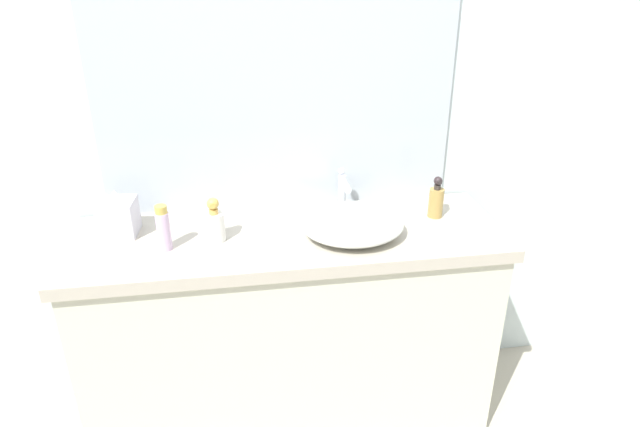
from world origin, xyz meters
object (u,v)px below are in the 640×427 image
object	(u,v)px
perfume_bottle	(163,229)
tissue_box	(118,215)
soap_dispenser	(436,200)
sink_basin	(352,223)
lotion_bottle	(215,224)

from	to	relation	value
perfume_bottle	tissue_box	world-z (taller)	tissue_box
soap_dispenser	perfume_bottle	bearing A→B (deg)	-173.86
soap_dispenser	tissue_box	bearing A→B (deg)	178.20
soap_dispenser	perfume_bottle	world-z (taller)	same
sink_basin	lotion_bottle	bearing A→B (deg)	175.71
sink_basin	perfume_bottle	size ratio (longest dim) A/B	2.27
soap_dispenser	sink_basin	bearing A→B (deg)	-163.29
soap_dispenser	perfume_bottle	xyz separation A→B (m)	(-0.99, -0.11, 0.01)
lotion_bottle	perfume_bottle	bearing A→B (deg)	-166.75
tissue_box	sink_basin	bearing A→B (deg)	-9.70
sink_basin	tissue_box	bearing A→B (deg)	170.30
lotion_bottle	tissue_box	size ratio (longest dim) A/B	0.96
lotion_bottle	perfume_bottle	xyz separation A→B (m)	(-0.17, -0.04, 0.01)
tissue_box	soap_dispenser	bearing A→B (deg)	-1.80
perfume_bottle	tissue_box	size ratio (longest dim) A/B	0.96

